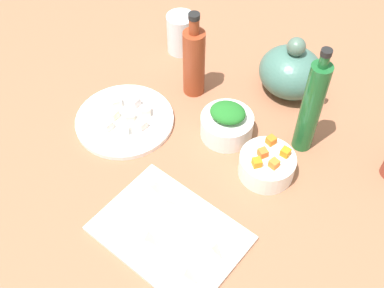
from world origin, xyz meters
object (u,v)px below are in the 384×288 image
at_px(bowl_greens, 227,126).
at_px(drinking_glass_0, 181,33).
at_px(bottle_1, 194,61).
at_px(bottle_0, 311,107).
at_px(plate_tofu, 125,120).
at_px(bowl_carrots, 267,165).
at_px(teapot, 291,71).
at_px(cutting_board, 170,233).

relative_size(bowl_greens, drinking_glass_0, 1.11).
distance_m(bowl_greens, bottle_1, 0.18).
distance_m(bowl_greens, bottle_0, 0.20).
distance_m(plate_tofu, bottle_1, 0.22).
distance_m(bowl_carrots, bottle_0, 0.15).
relative_size(bowl_carrots, drinking_glass_0, 1.10).
distance_m(bottle_0, bottle_1, 0.31).
xyz_separation_m(plate_tofu, bottle_1, (0.05, 0.19, 0.09)).
height_order(bottle_1, drinking_glass_0, bottle_1).
distance_m(bowl_carrots, teapot, 0.27).
bearing_deg(bowl_greens, bottle_1, 159.15).
xyz_separation_m(teapot, bottle_0, (0.13, -0.13, 0.06)).
distance_m(bowl_greens, drinking_glass_0, 0.33).
xyz_separation_m(bottle_0, bottle_1, (-0.30, -0.03, -0.03)).
relative_size(teapot, bottle_0, 0.63).
height_order(teapot, bottle_1, bottle_1).
bearing_deg(drinking_glass_0, plate_tofu, -73.99).
bearing_deg(bottle_1, teapot, 41.77).
xyz_separation_m(bowl_carrots, drinking_glass_0, (-0.42, 0.18, 0.03)).
relative_size(bowl_carrots, bottle_0, 0.44).
height_order(bottle_0, drinking_glass_0, bottle_0).
height_order(bowl_carrots, bottle_1, bottle_1).
distance_m(plate_tofu, bowl_carrots, 0.36).
distance_m(bottle_0, drinking_glass_0, 0.45).
bearing_deg(teapot, cutting_board, -82.93).
xyz_separation_m(plate_tofu, bottle_0, (0.35, 0.22, 0.12)).
relative_size(plate_tofu, drinking_glass_0, 2.14).
bearing_deg(bottle_0, cutting_board, -99.84).
distance_m(cutting_board, bowl_greens, 0.29).
relative_size(bowl_carrots, teapot, 0.69).
relative_size(bottle_0, drinking_glass_0, 2.53).
xyz_separation_m(teapot, drinking_glass_0, (-0.31, -0.06, -0.01)).
distance_m(bowl_greens, teapot, 0.22).
height_order(bowl_greens, teapot, teapot).
xyz_separation_m(cutting_board, drinking_glass_0, (-0.37, 0.44, 0.05)).
bearing_deg(bowl_carrots, bowl_greens, 167.65).
height_order(cutting_board, bowl_carrots, bowl_carrots).
bearing_deg(bowl_carrots, teapot, 114.45).
height_order(cutting_board, bottle_0, bottle_0).
bearing_deg(bowl_greens, teapot, 83.78).
bearing_deg(bowl_carrots, bottle_0, 83.38).
xyz_separation_m(cutting_board, teapot, (-0.06, 0.50, 0.06)).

